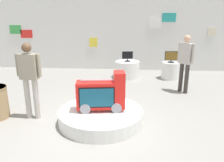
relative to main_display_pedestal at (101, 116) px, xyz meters
The scene contains 10 objects.
ground_plane 0.38m from the main_display_pedestal, 132.86° to the right, with size 30.00×30.00×0.00m, color gray.
back_wall_display 5.18m from the main_display_pedestal, 92.76° to the left, with size 11.55×0.13×2.87m.
main_display_pedestal is the anchor object (origin of this frame).
novelty_firetruck_tv 0.49m from the main_display_pedestal, 10.77° to the right, with size 1.05×0.51×0.85m.
display_pedestal_left_rear 4.20m from the main_display_pedestal, 60.13° to the left, with size 0.64×0.64×0.61m, color silver.
tv_on_left_rear 4.25m from the main_display_pedestal, 60.10° to the left, with size 0.47×0.23×0.41m.
display_pedestal_center_rear 3.74m from the main_display_pedestal, 81.95° to the left, with size 0.90×0.90×0.61m, color silver.
tv_on_center_rear 3.80m from the main_display_pedestal, 81.95° to the left, with size 0.43×0.22×0.39m.
shopper_browsing_near_truck 3.22m from the main_display_pedestal, 44.02° to the left, with size 0.40×0.45×1.72m.
shopper_browsing_rear 1.79m from the main_display_pedestal, behind, with size 0.56×0.21×1.71m.
Camera 1 is at (0.83, -4.17, 2.27)m, focal length 35.87 mm.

